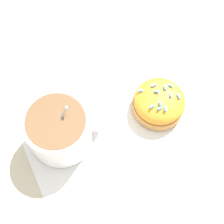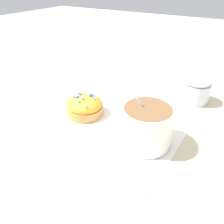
% 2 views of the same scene
% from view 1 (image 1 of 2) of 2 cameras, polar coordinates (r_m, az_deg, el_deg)
% --- Properties ---
extents(ground_plane, '(3.00, 3.00, 0.00)m').
position_cam_1_polar(ground_plane, '(0.59, -0.34, -2.06)').
color(ground_plane, '#C6B793').
extents(paper_napkin, '(0.28, 0.26, 0.00)m').
position_cam_1_polar(paper_napkin, '(0.59, -0.35, -2.01)').
color(paper_napkin, white).
rests_on(paper_napkin, ground_plane).
extents(coffee_cup, '(0.12, 0.09, 0.09)m').
position_cam_1_polar(coffee_cup, '(0.55, -8.03, -2.59)').
color(coffee_cup, white).
rests_on(coffee_cup, paper_napkin).
extents(frosted_pastry, '(0.08, 0.08, 0.05)m').
position_cam_1_polar(frosted_pastry, '(0.58, 7.19, 1.49)').
color(frosted_pastry, '#C18442').
rests_on(frosted_pastry, paper_napkin).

